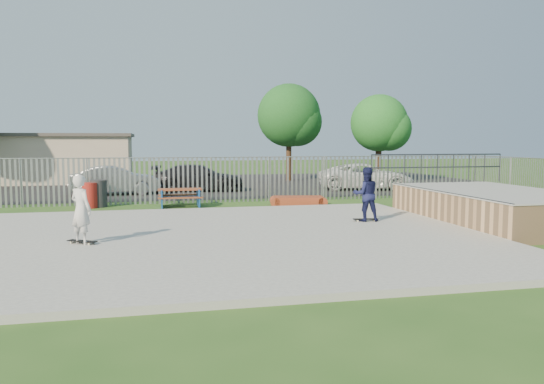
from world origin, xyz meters
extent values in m
plane|color=#2A511B|center=(0.00, 0.00, 0.00)|extent=(120.00, 120.00, 0.00)
cube|color=gray|center=(0.00, 0.00, 0.07)|extent=(15.00, 12.00, 0.15)
cube|color=tan|center=(9.50, 1.00, 0.53)|extent=(4.00, 7.00, 1.05)
cube|color=#9E9E99|center=(9.50, 1.00, 1.07)|extent=(4.05, 7.05, 0.04)
cylinder|color=#383A3F|center=(7.52, 1.00, 1.08)|extent=(0.06, 7.00, 0.06)
cube|color=brown|center=(-0.43, 7.76, 0.72)|extent=(1.80, 0.72, 0.06)
cube|color=brown|center=(-0.44, 7.16, 0.44)|extent=(1.79, 0.31, 0.05)
cube|color=brown|center=(-0.42, 8.35, 0.44)|extent=(1.79, 0.31, 0.05)
cube|color=#154690|center=(-0.43, 7.76, 0.37)|extent=(1.61, 1.41, 0.73)
cube|color=maroon|center=(4.41, 6.98, 0.20)|extent=(2.11, 1.33, 0.39)
cylinder|color=maroon|center=(-4.01, 8.18, 0.52)|extent=(0.62, 0.62, 1.03)
cylinder|color=#262628|center=(-3.70, 8.40, 0.56)|extent=(0.67, 0.67, 1.12)
cube|color=black|center=(0.00, 19.00, 0.01)|extent=(40.00, 18.00, 0.02)
imported|color=#9F9FA4|center=(-3.37, 13.34, 0.74)|extent=(4.52, 1.91, 1.45)
imported|color=black|center=(0.91, 14.46, 0.73)|extent=(5.13, 2.66, 1.42)
imported|color=white|center=(10.06, 13.34, 0.74)|extent=(5.60, 3.53, 1.44)
cube|color=beige|center=(-8.00, 23.00, 1.50)|extent=(10.00, 6.00, 3.00)
cube|color=#4C4742|center=(-8.00, 23.00, 3.10)|extent=(10.40, 6.40, 0.20)
cylinder|color=#462E1C|center=(7.53, 20.70, 1.90)|extent=(0.36, 0.36, 3.80)
sphere|color=#1B501D|center=(7.53, 20.70, 4.44)|extent=(4.26, 4.26, 4.26)
cylinder|color=#3A2517|center=(13.03, 18.33, 1.67)|extent=(0.40, 0.40, 3.33)
sphere|color=#216122|center=(13.03, 18.33, 3.89)|extent=(3.73, 3.73, 3.73)
cube|color=black|center=(5.13, 1.48, 0.21)|extent=(0.82, 0.29, 0.02)
cube|color=black|center=(-3.26, -0.50, 0.21)|extent=(0.78, 0.61, 0.02)
imported|color=#14183F|center=(5.13, 1.48, 1.02)|extent=(0.91, 0.75, 1.73)
imported|color=silver|center=(-3.26, -0.50, 1.02)|extent=(0.74, 0.73, 1.73)
camera|label=1|loc=(-1.47, -14.28, 2.70)|focal=35.00mm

